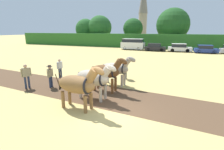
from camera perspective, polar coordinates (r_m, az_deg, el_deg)
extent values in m
plane|color=tan|center=(8.92, 0.31, -12.60)|extent=(240.00, 240.00, 0.00)
cube|color=brown|center=(14.37, -20.77, -2.85)|extent=(31.96, 6.61, 0.01)
cube|color=#286023|center=(40.03, 17.44, 10.37)|extent=(79.05, 1.36, 3.16)
cylinder|color=#423323|center=(50.97, -8.44, 11.36)|extent=(0.44, 0.44, 2.66)
sphere|color=#235623|center=(50.90, -8.56, 14.59)|extent=(5.63, 5.63, 5.63)
cylinder|color=brown|center=(48.91, -3.89, 11.48)|extent=(0.44, 0.44, 2.89)
sphere|color=#235623|center=(48.84, -3.96, 15.21)|extent=(6.32, 6.32, 6.32)
cylinder|color=#423323|center=(46.00, 6.75, 11.30)|extent=(0.44, 0.44, 3.01)
sphere|color=#1E4C1E|center=(45.92, 6.86, 14.88)|extent=(4.97, 4.97, 4.97)
cylinder|color=brown|center=(44.80, 18.83, 10.61)|extent=(0.44, 0.44, 3.10)
sphere|color=#1E4C1E|center=(44.74, 19.22, 15.25)|extent=(7.59, 7.59, 7.59)
cylinder|color=gray|center=(67.59, 9.91, 15.03)|extent=(3.01, 3.01, 9.66)
ellipsoid|color=brown|center=(9.23, -11.63, -3.01)|extent=(2.30, 1.18, 0.93)
cylinder|color=brown|center=(9.34, -6.80, -8.32)|extent=(0.18, 0.18, 0.92)
cylinder|color=brown|center=(8.93, -8.71, -9.49)|extent=(0.18, 0.18, 0.92)
cylinder|color=brown|center=(10.15, -13.67, -6.72)|extent=(0.18, 0.18, 0.92)
cylinder|color=brown|center=(9.78, -15.70, -7.70)|extent=(0.18, 0.18, 0.92)
cylinder|color=brown|center=(8.55, -6.82, -0.49)|extent=(0.91, 0.52, 0.98)
ellipsoid|color=brown|center=(8.23, -4.23, 1.33)|extent=(0.70, 0.32, 0.54)
cube|color=black|center=(8.39, -5.70, 0.65)|extent=(0.46, 0.12, 0.62)
cylinder|color=black|center=(9.93, -16.40, -2.66)|extent=(0.31, 0.15, 0.71)
torus|color=black|center=(8.77, -7.64, -3.27)|extent=(0.20, 0.95, 0.94)
ellipsoid|color=#B2A38E|center=(10.44, -6.45, -0.94)|extent=(2.27, 1.21, 0.96)
cylinder|color=#B2A38E|center=(10.58, -2.25, -5.55)|extent=(0.18, 0.18, 0.87)
cylinder|color=#B2A38E|center=(10.13, -3.77, -6.51)|extent=(0.18, 0.18, 0.87)
cylinder|color=#B2A38E|center=(11.29, -8.59, -4.39)|extent=(0.18, 0.18, 0.87)
cylinder|color=#B2A38E|center=(10.87, -10.27, -5.22)|extent=(0.18, 0.18, 0.87)
cylinder|color=#B2A38E|center=(9.86, -1.99, 1.02)|extent=(0.82, 0.52, 0.84)
ellipsoid|color=#B2A38E|center=(9.64, -0.10, 2.29)|extent=(0.70, 0.32, 0.54)
cube|color=black|center=(9.74, -1.16, 2.09)|extent=(0.38, 0.11, 0.50)
cylinder|color=black|center=(11.05, -10.95, -0.79)|extent=(0.31, 0.15, 0.71)
torus|color=black|center=(10.03, -2.79, -1.05)|extent=(0.20, 0.97, 0.97)
ellipsoid|color=brown|center=(11.69, -2.38, 1.21)|extent=(2.18, 1.09, 0.85)
cylinder|color=brown|center=(11.84, 1.16, -3.02)|extent=(0.18, 0.18, 0.99)
cylinder|color=brown|center=(11.42, 0.09, -3.69)|extent=(0.18, 0.18, 0.99)
cylinder|color=brown|center=(12.46, -4.55, -2.16)|extent=(0.18, 0.18, 0.99)
cylinder|color=brown|center=(12.06, -5.76, -2.76)|extent=(0.18, 0.18, 0.99)
cylinder|color=brown|center=(11.19, 1.62, 3.17)|extent=(0.83, 0.48, 0.90)
ellipsoid|color=brown|center=(10.97, 3.62, 4.50)|extent=(0.70, 0.32, 0.54)
cube|color=black|center=(11.08, 2.50, 4.00)|extent=(0.43, 0.12, 0.56)
cylinder|color=black|center=(12.22, -6.49, 1.28)|extent=(0.31, 0.15, 0.71)
torus|color=black|center=(11.35, 0.89, 1.15)|extent=(0.19, 0.88, 0.87)
ellipsoid|color=#B2A38E|center=(13.05, 0.89, 2.16)|extent=(2.23, 1.07, 0.83)
cylinder|color=#B2A38E|center=(13.19, 4.07, -1.42)|extent=(0.18, 0.18, 0.89)
cylinder|color=#B2A38E|center=(12.76, 3.24, -1.95)|extent=(0.18, 0.18, 0.89)
cylinder|color=#B2A38E|center=(13.76, -1.32, -0.70)|extent=(0.18, 0.18, 0.89)
cylinder|color=#B2A38E|center=(13.35, -2.29, -1.19)|extent=(0.18, 0.18, 0.89)
cylinder|color=#B2A38E|center=(12.59, 4.67, 3.92)|extent=(0.82, 0.47, 0.90)
ellipsoid|color=#B2A38E|center=(12.39, 6.51, 5.11)|extent=(0.70, 0.32, 0.54)
cube|color=gray|center=(12.49, 5.48, 4.64)|extent=(0.43, 0.12, 0.57)
cylinder|color=gray|center=(13.53, -3.03, 2.21)|extent=(0.31, 0.15, 0.71)
torus|color=black|center=(12.73, 3.95, 2.11)|extent=(0.19, 0.86, 0.85)
cube|color=#4C331E|center=(12.85, -14.68, -2.29)|extent=(1.41, 0.23, 0.12)
cube|color=#939399|center=(12.60, -12.64, -4.16)|extent=(0.50, 0.24, 0.39)
cylinder|color=#4C331E|center=(13.38, -16.20, -1.28)|extent=(0.40, 0.10, 0.96)
cylinder|color=#4C331E|center=(13.10, -17.37, -1.70)|extent=(0.40, 0.10, 0.96)
cylinder|color=#28334C|center=(13.50, -19.11, -2.03)|extent=(0.14, 0.14, 0.80)
cylinder|color=#28334C|center=(13.33, -19.57, -2.28)|extent=(0.14, 0.14, 0.80)
cube|color=tan|center=(13.24, -19.59, 0.69)|extent=(0.27, 0.49, 0.57)
sphere|color=tan|center=(13.16, -19.73, 2.38)|extent=(0.22, 0.22, 0.22)
cylinder|color=tan|center=(13.48, -18.96, 0.88)|extent=(0.09, 0.09, 0.54)
cylinder|color=tan|center=(13.02, -20.22, 0.30)|extent=(0.09, 0.09, 0.54)
cylinder|color=#42382D|center=(13.15, -19.76, 2.65)|extent=(0.41, 0.41, 0.02)
cylinder|color=#42382D|center=(13.14, -19.78, 2.87)|extent=(0.21, 0.21, 0.10)
cylinder|color=#38332D|center=(14.97, 4.55, 0.31)|extent=(0.14, 0.14, 0.79)
cylinder|color=#38332D|center=(14.78, 4.24, 0.13)|extent=(0.14, 0.14, 0.79)
cube|color=tan|center=(14.72, 4.45, 2.76)|extent=(0.25, 0.48, 0.56)
sphere|color=tan|center=(14.65, 4.48, 4.26)|extent=(0.21, 0.21, 0.21)
cylinder|color=tan|center=(14.98, 4.86, 2.86)|extent=(0.09, 0.09, 0.53)
cylinder|color=tan|center=(14.48, 4.02, 2.47)|extent=(0.09, 0.09, 0.53)
cylinder|color=#42382D|center=(14.64, 4.48, 4.51)|extent=(0.41, 0.41, 0.02)
cylinder|color=#42382D|center=(14.63, 4.49, 4.70)|extent=(0.20, 0.20, 0.10)
cylinder|color=#28334C|center=(13.84, -25.50, -2.09)|extent=(0.14, 0.14, 0.88)
cylinder|color=#28334C|center=(13.78, -26.41, -2.27)|extent=(0.14, 0.14, 0.88)
cube|color=tan|center=(13.63, -26.30, 0.85)|extent=(0.41, 0.55, 0.62)
sphere|color=tan|center=(13.55, -26.51, 2.65)|extent=(0.24, 0.24, 0.24)
cylinder|color=tan|center=(13.72, -25.09, 0.98)|extent=(0.09, 0.09, 0.59)
cylinder|color=tan|center=(13.56, -27.51, 0.55)|extent=(0.09, 0.09, 0.59)
cylinder|color=#28334C|center=(15.97, -16.28, 0.74)|extent=(0.14, 0.14, 0.82)
cylinder|color=#28334C|center=(15.82, -16.81, 0.57)|extent=(0.14, 0.14, 0.82)
cube|color=silver|center=(15.75, -16.73, 3.14)|extent=(0.24, 0.50, 0.58)
sphere|color=tan|center=(15.68, -16.83, 4.61)|extent=(0.22, 0.22, 0.22)
cylinder|color=silver|center=(15.96, -16.02, 3.26)|extent=(0.09, 0.09, 0.55)
cylinder|color=silver|center=(15.55, -17.43, 2.87)|extent=(0.09, 0.09, 0.55)
cube|color=silver|center=(37.18, 6.81, 9.55)|extent=(4.80, 2.05, 1.36)
cube|color=black|center=(37.10, 6.85, 11.09)|extent=(4.22, 1.84, 0.64)
cube|color=silver|center=(37.08, 6.87, 11.64)|extent=(4.22, 1.84, 0.06)
cylinder|color=black|center=(37.70, 9.33, 8.73)|extent=(0.70, 0.23, 0.69)
cylinder|color=black|center=(36.02, 8.69, 8.49)|extent=(0.70, 0.23, 0.69)
cylinder|color=black|center=(38.47, 5.00, 8.98)|extent=(0.70, 0.23, 0.69)
cylinder|color=black|center=(36.82, 4.17, 8.75)|extent=(0.70, 0.23, 0.69)
cube|color=black|center=(35.68, 13.96, 8.45)|extent=(4.03, 1.82, 0.68)
cube|color=black|center=(35.64, 13.70, 9.46)|extent=(2.43, 1.61, 0.56)
cube|color=black|center=(35.62, 13.73, 9.96)|extent=(2.43, 1.61, 0.06)
cylinder|color=black|center=(36.34, 16.02, 8.11)|extent=(0.64, 0.24, 0.64)
cylinder|color=black|center=(34.85, 15.84, 7.86)|extent=(0.64, 0.24, 0.64)
cylinder|color=black|center=(36.59, 12.13, 8.38)|extent=(0.64, 0.24, 0.64)
cylinder|color=black|center=(35.11, 11.78, 8.15)|extent=(0.64, 0.24, 0.64)
cube|color=silver|center=(35.79, 21.22, 7.94)|extent=(4.39, 2.07, 0.70)
cube|color=black|center=(35.72, 20.97, 8.99)|extent=(2.68, 1.75, 0.58)
cube|color=silver|center=(35.69, 21.02, 9.50)|extent=(2.68, 1.75, 0.06)
cylinder|color=black|center=(36.68, 23.17, 7.57)|extent=(0.67, 0.27, 0.66)
cylinder|color=black|center=(35.20, 23.43, 7.30)|extent=(0.67, 0.27, 0.66)
cylinder|color=black|center=(36.47, 19.02, 7.92)|extent=(0.67, 0.27, 0.66)
cylinder|color=black|center=(34.99, 19.11, 7.66)|extent=(0.67, 0.27, 0.66)
cube|color=navy|center=(35.59, 28.33, 7.12)|extent=(3.96, 2.03, 0.66)
cube|color=black|center=(35.49, 28.14, 8.10)|extent=(2.42, 1.73, 0.53)
cube|color=navy|center=(35.47, 28.20, 8.57)|extent=(2.42, 1.73, 0.06)
cylinder|color=black|center=(36.59, 29.89, 6.79)|extent=(0.66, 0.28, 0.65)
cylinder|color=black|center=(35.16, 30.42, 6.48)|extent=(0.66, 0.28, 0.65)
cylinder|color=black|center=(36.11, 26.21, 7.15)|extent=(0.66, 0.28, 0.65)
cylinder|color=black|center=(34.66, 26.61, 6.85)|extent=(0.66, 0.28, 0.65)
cylinder|color=black|center=(37.40, 32.66, 6.55)|extent=(0.65, 0.27, 0.63)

